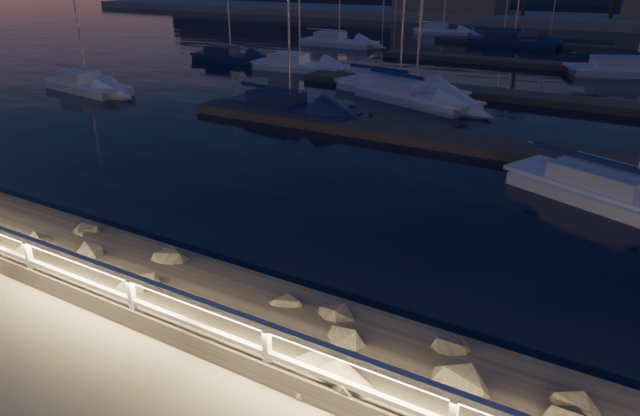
# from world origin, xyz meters

# --- Properties ---
(ground) EXTENTS (400.00, 400.00, 0.00)m
(ground) POSITION_xyz_m (0.00, 0.00, 0.00)
(ground) COLOR #9B968C
(ground) RESTS_ON ground
(harbor_water) EXTENTS (400.00, 440.00, 0.60)m
(harbor_water) POSITION_xyz_m (0.00, 31.22, -0.97)
(harbor_water) COLOR black
(harbor_water) RESTS_ON ground
(guard_rail) EXTENTS (44.11, 0.12, 1.06)m
(guard_rail) POSITION_xyz_m (-0.07, -0.00, 0.77)
(guard_rail) COLOR silver
(guard_rail) RESTS_ON ground
(floating_docks) EXTENTS (22.00, 36.00, 0.40)m
(floating_docks) POSITION_xyz_m (0.00, 32.50, -0.40)
(floating_docks) COLOR #554E46
(floating_docks) RESTS_ON ground
(far_shore) EXTENTS (160.00, 14.00, 5.20)m
(far_shore) POSITION_xyz_m (-0.12, 74.05, 0.29)
(far_shore) COLOR #9B968C
(far_shore) RESTS_ON ground
(sailboat_a) EXTENTS (6.71, 2.78, 11.17)m
(sailboat_a) POSITION_xyz_m (-20.18, 15.80, -0.18)
(sailboat_a) COLOR silver
(sailboat_a) RESTS_ON ground
(sailboat_c) EXTENTS (7.41, 3.05, 12.21)m
(sailboat_c) POSITION_xyz_m (-6.89, 16.94, -0.20)
(sailboat_c) COLOR #1B254F
(sailboat_c) RESTS_ON ground
(sailboat_d) EXTENTS (7.94, 5.01, 13.07)m
(sailboat_d) POSITION_xyz_m (8.27, 12.45, -0.20)
(sailboat_d) COLOR silver
(sailboat_d) RESTS_ON ground
(sailboat_e) EXTENTS (6.55, 2.44, 10.98)m
(sailboat_e) POSITION_xyz_m (-20.18, 28.91, -0.19)
(sailboat_e) COLOR #1B254F
(sailboat_e) RESTS_ON ground
(sailboat_f) EXTENTS (7.79, 4.67, 12.86)m
(sailboat_f) POSITION_xyz_m (-2.69, 22.64, -0.17)
(sailboat_f) COLOR silver
(sailboat_f) RESTS_ON ground
(sailboat_g) EXTENTS (8.13, 3.77, 13.32)m
(sailboat_g) POSITION_xyz_m (-4.31, 24.21, -0.18)
(sailboat_g) COLOR silver
(sailboat_g) RESTS_ON ground
(sailboat_i) EXTENTS (7.33, 2.33, 12.47)m
(sailboat_i) POSITION_xyz_m (-17.40, 40.92, -0.15)
(sailboat_i) COLOR silver
(sailboat_i) RESTS_ON ground
(sailboat_j) EXTENTS (7.18, 2.58, 12.01)m
(sailboat_j) POSITION_xyz_m (-13.44, 28.08, -0.19)
(sailboat_j) COLOR silver
(sailboat_j) RESTS_ON ground
(sailboat_k) EXTENTS (8.96, 5.65, 14.82)m
(sailboat_k) POSITION_xyz_m (6.72, 37.76, -0.15)
(sailboat_k) COLOR silver
(sailboat_k) RESTS_ON ground
(sailboat_m) EXTENTS (6.39, 2.06, 10.85)m
(sailboat_m) POSITION_xyz_m (-12.53, 55.00, -0.19)
(sailboat_m) COLOR silver
(sailboat_m) RESTS_ON ground
(sailboat_n) EXTENTS (8.25, 3.00, 13.79)m
(sailboat_n) POSITION_xyz_m (-3.86, 49.18, -0.15)
(sailboat_n) COLOR #1B254F
(sailboat_n) RESTS_ON ground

